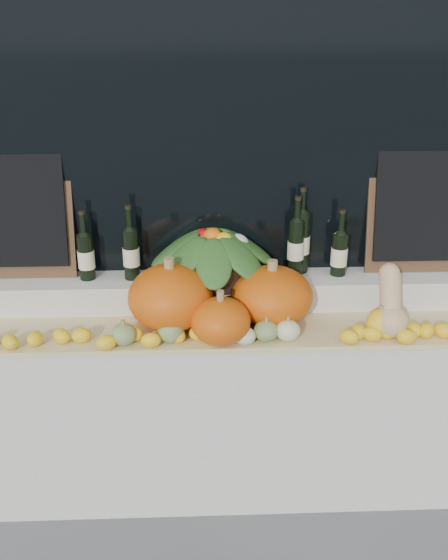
{
  "coord_description": "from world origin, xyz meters",
  "views": [
    {
      "loc": [
        -0.09,
        -0.97,
        2.19
      ],
      "look_at": [
        0.0,
        1.45,
        1.12
      ],
      "focal_mm": 40.0,
      "sensor_mm": 36.0,
      "label": 1
    }
  ],
  "objects_px": {
    "produce_bowl": "(213,253)",
    "wine_bottle_tall": "(301,241)",
    "pumpkin_left": "(170,297)",
    "butternut_squash": "(390,307)",
    "pumpkin_right": "(272,295)"
  },
  "relations": [
    {
      "from": "produce_bowl",
      "to": "wine_bottle_tall",
      "type": "xyz_separation_m",
      "value": [
        0.41,
        0.06,
        0.03
      ]
    },
    {
      "from": "pumpkin_left",
      "to": "pumpkin_right",
      "type": "bearing_deg",
      "value": 5.02
    },
    {
      "from": "produce_bowl",
      "to": "wine_bottle_tall",
      "type": "height_order",
      "value": "wine_bottle_tall"
    },
    {
      "from": "butternut_squash",
      "to": "produce_bowl",
      "type": "xyz_separation_m",
      "value": [
        -0.74,
        0.31,
        0.13
      ]
    },
    {
      "from": "pumpkin_right",
      "to": "wine_bottle_tall",
      "type": "height_order",
      "value": "wine_bottle_tall"
    },
    {
      "from": "butternut_squash",
      "to": "wine_bottle_tall",
      "type": "height_order",
      "value": "wine_bottle_tall"
    },
    {
      "from": "pumpkin_right",
      "to": "pumpkin_left",
      "type": "bearing_deg",
      "value": -174.98
    },
    {
      "from": "pumpkin_right",
      "to": "butternut_squash",
      "type": "distance_m",
      "value": 0.51
    },
    {
      "from": "pumpkin_left",
      "to": "wine_bottle_tall",
      "type": "xyz_separation_m",
      "value": [
        0.6,
        0.28,
        0.14
      ]
    },
    {
      "from": "pumpkin_left",
      "to": "produce_bowl",
      "type": "xyz_separation_m",
      "value": [
        0.19,
        0.22,
        0.12
      ]
    },
    {
      "from": "wine_bottle_tall",
      "to": "pumpkin_right",
      "type": "bearing_deg",
      "value": -122.89
    },
    {
      "from": "butternut_squash",
      "to": "pumpkin_right",
      "type": "bearing_deg",
      "value": 165.62
    },
    {
      "from": "pumpkin_left",
      "to": "pumpkin_right",
      "type": "xyz_separation_m",
      "value": [
        0.44,
        0.04,
        -0.02
      ]
    },
    {
      "from": "pumpkin_left",
      "to": "wine_bottle_tall",
      "type": "relative_size",
      "value": 0.9
    },
    {
      "from": "pumpkin_right",
      "to": "produce_bowl",
      "type": "bearing_deg",
      "value": 144.46
    }
  ]
}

